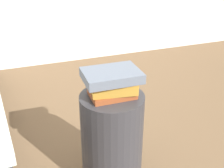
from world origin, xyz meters
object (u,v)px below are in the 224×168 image
book_slate (112,75)px  side_table (112,140)px  book_ochre (113,85)px  book_rust (112,93)px

book_slate → side_table: bearing=-91.1°
side_table → book_slate: bearing=87.3°
side_table → book_ochre: 0.34m
side_table → book_rust: bearing=127.6°
side_table → book_rust: (-0.00, 0.00, 0.29)m
book_rust → book_ochre: 0.05m
side_table → book_ochre: (0.01, 0.00, 0.34)m
book_rust → book_slate: (0.00, 0.01, 0.10)m
side_table → book_slate: book_slate is taller
book_rust → book_slate: bearing=79.5°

